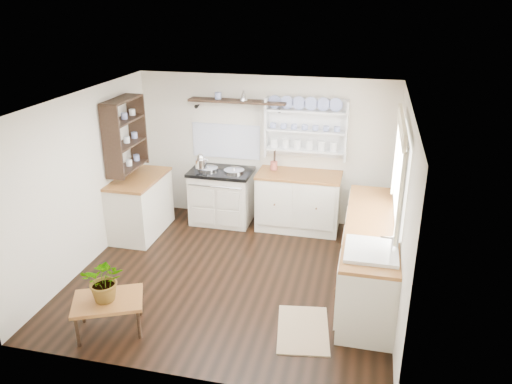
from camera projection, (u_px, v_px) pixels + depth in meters
The scene contains 19 objects.
floor at pixel (234, 275), 6.53m from camera, with size 4.00×3.80×0.01m, color black.
wall_back at pixel (265, 150), 7.82m from camera, with size 4.00×0.02×2.30m, color silver.
wall_right at pixel (401, 209), 5.68m from camera, with size 0.02×3.80×2.30m, color silver.
wall_left at pixel (85, 181), 6.52m from camera, with size 0.02×3.80×2.30m, color silver.
ceiling at pixel (230, 100), 5.67m from camera, with size 4.00×3.80×0.01m, color white.
window at pixel (400, 170), 5.67m from camera, with size 0.08×1.55×1.22m.
aga_cooker at pixel (222, 196), 7.91m from camera, with size 0.97×0.68×0.90m.
back_cabinets at pixel (298, 201), 7.68m from camera, with size 1.27×0.63×0.90m.
right_cabinets at pixel (369, 255), 6.09m from camera, with size 0.62×2.43×0.90m.
belfast_sink at pixel (370, 261), 5.28m from camera, with size 0.55×0.60×0.45m.
left_cabinets at pixel (141, 205), 7.53m from camera, with size 0.62×1.13×0.90m.
plate_rack at pixel (307, 127), 7.50m from camera, with size 1.20×0.22×0.90m.
high_shelf at pixel (237, 102), 7.51m from camera, with size 1.50×0.29×0.16m.
left_shelving at pixel (125, 134), 7.15m from camera, with size 0.28×0.80×1.05m, color black.
kettle at pixel (201, 161), 7.64m from camera, with size 0.18×0.18×0.22m, color silver, non-canonical shape.
utensil_crock at pixel (274, 166), 7.64m from camera, with size 0.11×0.11×0.13m, color #A44B3C.
center_table at pixel (108, 303), 5.35m from camera, with size 0.87×0.77×0.39m.
potted_plant at pixel (105, 280), 5.24m from camera, with size 0.44×0.38×0.49m, color #3F7233.
floor_rug at pixel (303, 330), 5.47m from camera, with size 0.55×0.85×0.02m, color olive.
Camera 1 is at (1.57, -5.44, 3.45)m, focal length 35.00 mm.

